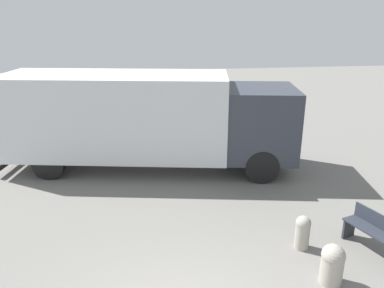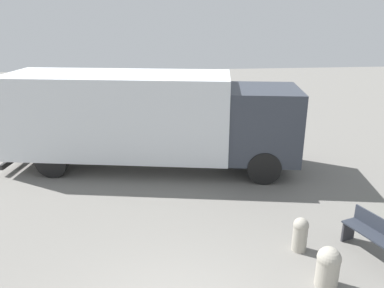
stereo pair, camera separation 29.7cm
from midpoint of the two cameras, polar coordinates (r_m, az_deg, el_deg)
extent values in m
cube|color=silver|center=(12.10, -10.31, 4.55)|extent=(7.25, 3.66, 2.53)
cube|color=#333842|center=(11.85, 11.41, 3.23)|extent=(2.50, 2.69, 2.15)
cube|color=black|center=(13.82, -24.17, -1.49)|extent=(0.52, 2.29, 0.16)
cylinder|color=black|center=(13.17, 10.60, -0.02)|extent=(1.03, 0.46, 0.99)
cylinder|color=black|center=(11.21, 11.66, -3.56)|extent=(1.03, 0.46, 0.99)
cylinder|color=black|center=(13.99, -16.51, 0.64)|extent=(1.03, 0.46, 0.99)
cylinder|color=black|center=(12.16, -19.92, -2.52)|extent=(1.03, 0.46, 0.99)
cube|color=#282D38|center=(8.65, 27.77, -12.80)|extent=(0.91, 1.76, 0.04)
cube|color=#2D2D33|center=(9.19, 23.60, -12.00)|extent=(0.34, 0.15, 0.47)
cylinder|color=#9E998C|center=(7.67, 21.01, -17.76)|extent=(0.41, 0.41, 0.59)
sphere|color=#9E998C|center=(7.51, 21.29, -15.95)|extent=(0.43, 0.43, 0.43)
cylinder|color=#9E998C|center=(8.47, 17.09, -13.48)|extent=(0.31, 0.31, 0.60)
sphere|color=#9E998C|center=(8.31, 17.29, -11.74)|extent=(0.32, 0.32, 0.32)
camera|label=1|loc=(0.15, -89.10, 0.31)|focal=35.00mm
camera|label=2|loc=(0.15, 90.90, -0.31)|focal=35.00mm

